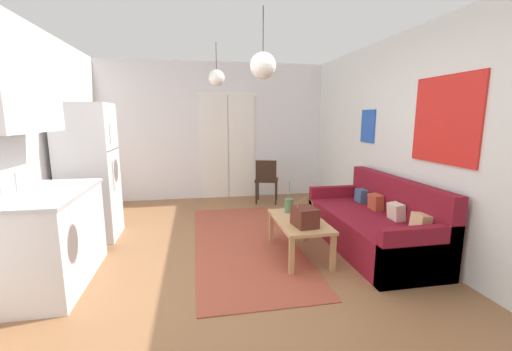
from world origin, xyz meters
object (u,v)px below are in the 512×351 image
accent_chair (266,178)px  pendant_lamp_near (263,66)px  bamboo_vase (289,205)px  coffee_table (299,224)px  pendant_lamp_far (217,78)px  refrigerator (89,172)px  couch (375,226)px  handbag (305,216)px

accent_chair → pendant_lamp_near: size_ratio=1.24×
bamboo_vase → coffee_table: bearing=-83.5°
coffee_table → pendant_lamp_far: 2.39m
coffee_table → accent_chair: (0.13, 2.37, 0.09)m
refrigerator → pendant_lamp_near: pendant_lamp_near is taller
refrigerator → pendant_lamp_near: (2.04, -1.30, 1.20)m
couch → refrigerator: bearing=163.9°
bamboo_vase → accent_chair: (0.17, 2.06, -0.05)m
handbag → accent_chair: bearing=86.7°
couch → pendant_lamp_far: pendant_lamp_far is taller
handbag → accent_chair: accent_chair is taller
refrigerator → pendant_lamp_near: bearing=-32.5°
bamboo_vase → pendant_lamp_near: size_ratio=0.59×
accent_chair → pendant_lamp_near: bearing=93.4°
couch → accent_chair: couch is taller
couch → coffee_table: bearing=-177.6°
handbag → pendant_lamp_far: pendant_lamp_far is taller
accent_chair → pendant_lamp_near: pendant_lamp_near is taller
couch → pendant_lamp_far: (-1.82, 1.33, 1.87)m
refrigerator → pendant_lamp_near: 2.71m
handbag → refrigerator: refrigerator is taller
bamboo_vase → refrigerator: size_ratio=0.22×
handbag → refrigerator: bearing=152.8°
handbag → pendant_lamp_near: size_ratio=0.48×
coffee_table → pendant_lamp_near: size_ratio=1.46×
coffee_table → pendant_lamp_near: 1.80m
handbag → accent_chair: size_ratio=0.39×
accent_chair → handbag: bearing=103.5°
refrigerator → handbag: bearing=-27.2°
couch → accent_chair: bearing=110.3°
bamboo_vase → pendant_lamp_far: bearing=126.5°
couch → accent_chair: (-0.86, 2.32, 0.20)m
bamboo_vase → pendant_lamp_far: pendant_lamp_far is taller
refrigerator → bamboo_vase: bearing=-16.8°
couch → bamboo_vase: size_ratio=4.98×
coffee_table → handbag: size_ratio=3.06×
pendant_lamp_far → accent_chair: bearing=46.0°
bamboo_vase → couch: bearing=-14.6°
bamboo_vase → pendant_lamp_near: bearing=-129.5°
refrigerator → pendant_lamp_far: 2.15m
couch → coffee_table: (-0.99, -0.04, 0.10)m
bamboo_vase → handbag: bearing=-88.1°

